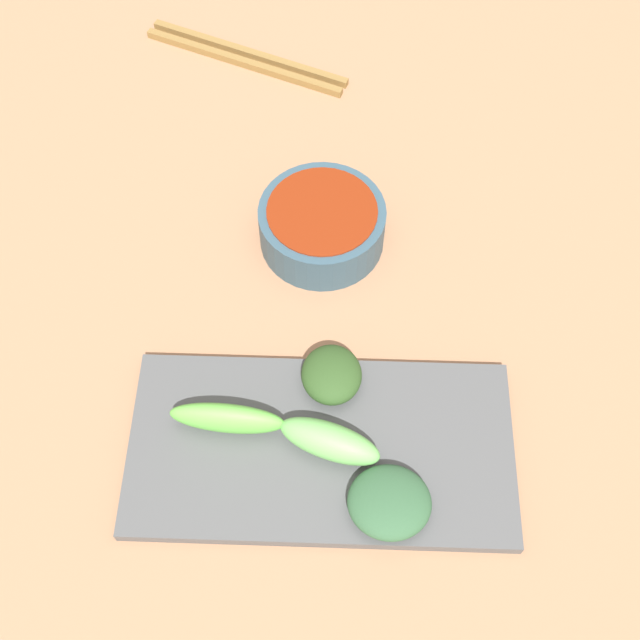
% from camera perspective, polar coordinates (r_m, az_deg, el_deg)
% --- Properties ---
extents(tabletop, '(2.10, 2.10, 0.02)m').
position_cam_1_polar(tabletop, '(0.70, 0.75, -2.74)').
color(tabletop, '#9A6F4F').
rests_on(tabletop, ground).
extents(sauce_bowl, '(0.11, 0.11, 0.04)m').
position_cam_1_polar(sauce_bowl, '(0.73, 0.04, 6.84)').
color(sauce_bowl, '#304B5A').
rests_on(sauce_bowl, tabletop).
extents(serving_plate, '(0.15, 0.30, 0.01)m').
position_cam_1_polar(serving_plate, '(0.64, -0.05, -9.10)').
color(serving_plate, '#494B4C').
rests_on(serving_plate, tabletop).
extents(broccoli_leafy_0, '(0.06, 0.06, 0.02)m').
position_cam_1_polar(broccoli_leafy_0, '(0.62, 4.82, -12.75)').
color(broccoli_leafy_0, '#2E5435').
rests_on(broccoli_leafy_0, serving_plate).
extents(broccoli_stalk_1, '(0.05, 0.09, 0.03)m').
position_cam_1_polar(broccoli_stalk_1, '(0.62, 0.65, -8.59)').
color(broccoli_stalk_1, '#6BBA5B').
rests_on(broccoli_stalk_1, serving_plate).
extents(broccoli_stalk_2, '(0.03, 0.09, 0.03)m').
position_cam_1_polar(broccoli_stalk_2, '(0.64, -6.73, -6.94)').
color(broccoli_stalk_2, '#60BB45').
rests_on(broccoli_stalk_2, serving_plate).
extents(broccoli_leafy_3, '(0.06, 0.05, 0.02)m').
position_cam_1_polar(broccoli_leafy_3, '(0.65, 0.44, -3.88)').
color(broccoli_leafy_3, '#2A471E').
rests_on(broccoli_leafy_3, serving_plate).
extents(chopsticks, '(0.11, 0.22, 0.01)m').
position_cam_1_polar(chopsticks, '(0.91, -5.37, 18.04)').
color(chopsticks, olive).
rests_on(chopsticks, tabletop).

